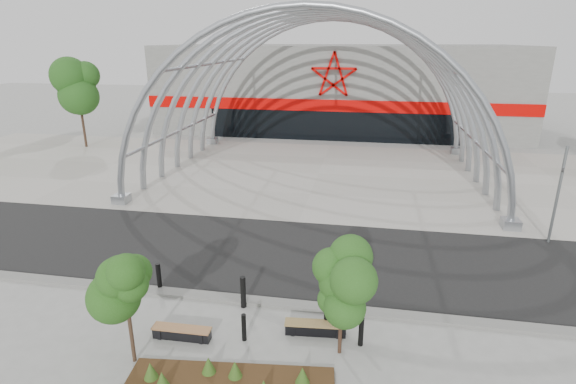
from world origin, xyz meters
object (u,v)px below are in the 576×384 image
object	(u,v)px
bench_1	(316,328)
bollard_2	(243,292)
street_tree_1	(342,283)
bench_0	(182,333)
signal_pole	(558,194)
street_tree_0	(125,285)

from	to	relation	value
bench_1	bollard_2	size ratio (longest dim) A/B	1.68
street_tree_1	bench_0	bearing A→B (deg)	-177.71
signal_pole	street_tree_0	bearing A→B (deg)	-143.79
bench_0	bench_1	size ratio (longest dim) A/B	0.94
signal_pole	bollard_2	distance (m)	14.12
street_tree_0	bollard_2	distance (m)	4.29
bench_0	bollard_2	bearing A→B (deg)	54.81
street_tree_0	bench_1	bearing A→B (deg)	23.51
signal_pole	street_tree_1	xyz separation A→B (m)	(-8.62, -9.06, -0.02)
bench_1	bollard_2	world-z (taller)	bollard_2
signal_pole	bollard_2	size ratio (longest dim) A/B	3.86
street_tree_0	bollard_2	world-z (taller)	street_tree_0
street_tree_0	bench_1	distance (m)	5.73
street_tree_0	bollard_2	xyz separation A→B (m)	(2.29, 3.13, -1.84)
bollard_2	street_tree_0	bearing A→B (deg)	-126.25
street_tree_1	street_tree_0	bearing A→B (deg)	-166.34
street_tree_0	bench_1	xyz separation A→B (m)	(4.85, 2.11, -2.22)
street_tree_0	bench_0	xyz separation A→B (m)	(0.92, 1.18, -2.23)
signal_pole	street_tree_0	world-z (taller)	signal_pole
street_tree_0	street_tree_1	xyz separation A→B (m)	(5.63, 1.37, -0.15)
signal_pole	street_tree_1	bearing A→B (deg)	-133.55
street_tree_0	street_tree_1	distance (m)	5.80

